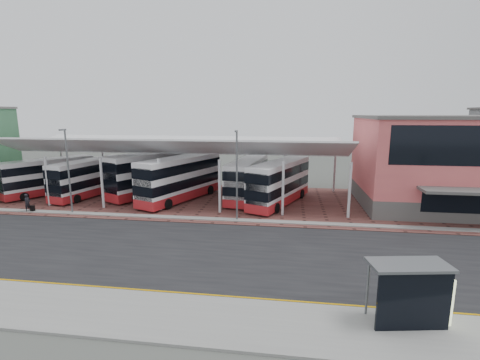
{
  "coord_description": "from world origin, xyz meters",
  "views": [
    {
      "loc": [
        6.48,
        -23.25,
        9.57
      ],
      "look_at": [
        1.86,
        9.24,
        3.15
      ],
      "focal_mm": 26.0,
      "sensor_mm": 36.0,
      "label": 1
    }
  ],
  "objects": [
    {
      "name": "suitcase",
      "position": [
        -18.04,
        6.11,
        0.38
      ],
      "size": [
        0.37,
        0.26,
        0.63
      ],
      "primitive_type": "cube",
      "color": "black",
      "rests_on": "forecourt"
    },
    {
      "name": "pedestrian",
      "position": [
        -18.47,
        6.05,
        0.95
      ],
      "size": [
        0.47,
        0.68,
        1.78
      ],
      "primitive_type": "imported",
      "rotation": [
        0.0,
        0.0,
        1.51
      ],
      "color": "black",
      "rests_on": "forecourt"
    },
    {
      "name": "forecourt",
      "position": [
        2.0,
        13.0,
        0.03
      ],
      "size": [
        72.0,
        16.0,
        0.06
      ],
      "primitive_type": "cube",
      "color": "brown",
      "rests_on": "ground"
    },
    {
      "name": "lamp_west",
      "position": [
        -14.0,
        6.27,
        4.36
      ],
      "size": [
        0.16,
        0.9,
        8.07
      ],
      "color": "#5A5D61",
      "rests_on": "ground"
    },
    {
      "name": "bus_0",
      "position": [
        -21.38,
        13.18,
        2.13
      ],
      "size": [
        7.1,
        9.93,
        4.18
      ],
      "rotation": [
        0.0,
        0.0,
        -0.53
      ],
      "color": "white",
      "rests_on": "forecourt"
    },
    {
      "name": "terminal",
      "position": [
        23.0,
        13.92,
        4.66
      ],
      "size": [
        18.4,
        14.4,
        9.25
      ],
      "color": "#524F4C",
      "rests_on": "ground"
    },
    {
      "name": "sidewalk",
      "position": [
        0.0,
        -9.0,
        0.07
      ],
      "size": [
        120.0,
        4.0,
        0.14
      ],
      "primitive_type": "cube",
      "color": "gray",
      "rests_on": "ground"
    },
    {
      "name": "bus_2",
      "position": [
        -9.1,
        14.92,
        2.51
      ],
      "size": [
        7.97,
        11.87,
        4.93
      ],
      "rotation": [
        0.0,
        0.0,
        -0.48
      ],
      "color": "white",
      "rests_on": "forecourt"
    },
    {
      "name": "road",
      "position": [
        0.0,
        -1.0,
        0.01
      ],
      "size": [
        120.0,
        14.0,
        0.02
      ],
      "primitive_type": "cube",
      "color": "black",
      "rests_on": "ground"
    },
    {
      "name": "yellow_line_near",
      "position": [
        0.0,
        -7.0,
        0.03
      ],
      "size": [
        120.0,
        0.12,
        0.01
      ],
      "primitive_type": "cube",
      "color": "#C88F00",
      "rests_on": "road"
    },
    {
      "name": "bus_1",
      "position": [
        -16.17,
        13.16,
        2.13
      ],
      "size": [
        4.52,
        10.38,
        4.17
      ],
      "rotation": [
        0.0,
        0.0,
        -0.22
      ],
      "color": "white",
      "rests_on": "forecourt"
    },
    {
      "name": "bus_3",
      "position": [
        -5.2,
        12.75,
        2.42
      ],
      "size": [
        6.73,
        11.68,
        4.75
      ],
      "rotation": [
        0.0,
        0.0,
        -0.38
      ],
      "color": "white",
      "rests_on": "forecourt"
    },
    {
      "name": "bus_4",
      "position": [
        1.95,
        14.51,
        2.22
      ],
      "size": [
        3.79,
        10.78,
        4.35
      ],
      "rotation": [
        0.0,
        0.0,
        -0.13
      ],
      "color": "white",
      "rests_on": "forecourt"
    },
    {
      "name": "ground",
      "position": [
        0.0,
        0.0,
        0.0
      ],
      "size": [
        140.0,
        140.0,
        0.0
      ],
      "primitive_type": "plane",
      "color": "#41453F"
    },
    {
      "name": "north_kerb",
      "position": [
        0.0,
        6.2,
        0.07
      ],
      "size": [
        120.0,
        0.8,
        0.14
      ],
      "primitive_type": "cube",
      "color": "gray",
      "rests_on": "ground"
    },
    {
      "name": "canopy",
      "position": [
        -6.0,
        13.94,
        5.8
      ],
      "size": [
        37.0,
        11.63,
        7.07
      ],
      "color": "silver",
      "rests_on": "ground"
    },
    {
      "name": "bus_shelter",
      "position": [
        12.26,
        -8.17,
        1.91
      ],
      "size": [
        3.74,
        2.19,
        2.83
      ],
      "rotation": [
        0.0,
        0.0,
        0.17
      ],
      "color": "black",
      "rests_on": "sidewalk"
    },
    {
      "name": "bus_5",
      "position": [
        5.57,
        12.64,
        2.29
      ],
      "size": [
        6.36,
        11.03,
        4.48
      ],
      "rotation": [
        0.0,
        0.0,
        -0.38
      ],
      "color": "white",
      "rests_on": "forecourt"
    },
    {
      "name": "lamp_east",
      "position": [
        2.0,
        6.27,
        4.36
      ],
      "size": [
        0.16,
        0.9,
        8.07
      ],
      "color": "#5A5D61",
      "rests_on": "ground"
    },
    {
      "name": "yellow_line_far",
      "position": [
        0.0,
        -6.7,
        0.03
      ],
      "size": [
        120.0,
        0.12,
        0.01
      ],
      "primitive_type": "cube",
      "color": "#C88F00",
      "rests_on": "road"
    }
  ]
}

